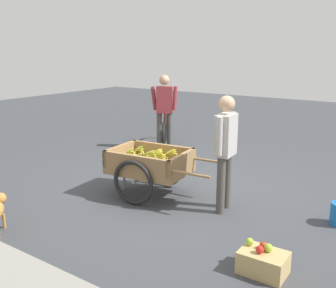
{
  "coord_description": "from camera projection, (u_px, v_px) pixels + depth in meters",
  "views": [
    {
      "loc": [
        -2.98,
        4.66,
        2.1
      ],
      "look_at": [
        0.11,
        0.15,
        0.75
      ],
      "focal_mm": 41.32,
      "sensor_mm": 36.0,
      "label": 1
    }
  ],
  "objects": [
    {
      "name": "apple_crate",
      "position": [
        263.0,
        262.0,
        3.7
      ],
      "size": [
        0.44,
        0.32,
        0.3
      ],
      "color": "tan",
      "rests_on": "ground"
    },
    {
      "name": "vendor_person",
      "position": [
        225.0,
        144.0,
        4.96
      ],
      "size": [
        0.23,
        0.54,
        1.53
      ],
      "color": "#4C4742",
      "rests_on": "ground"
    },
    {
      "name": "ground_plane",
      "position": [
        180.0,
        191.0,
        5.87
      ],
      "size": [
        24.0,
        24.0,
        0.0
      ],
      "primitive_type": "plane",
      "color": "#3D3F44"
    },
    {
      "name": "cyclist_person",
      "position": [
        164.0,
        105.0,
        8.14
      ],
      "size": [
        0.45,
        0.39,
        1.58
      ],
      "color": "#4C4742",
      "rests_on": "ground"
    },
    {
      "name": "bicycle",
      "position": [
        165.0,
        131.0,
        8.43
      ],
      "size": [
        0.95,
        1.43,
        0.85
      ],
      "color": "black",
      "rests_on": "ground"
    },
    {
      "name": "fruit_cart",
      "position": [
        150.0,
        166.0,
        5.62
      ],
      "size": [
        1.71,
        0.99,
        0.73
      ],
      "color": "#937047",
      "rests_on": "ground"
    }
  ]
}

